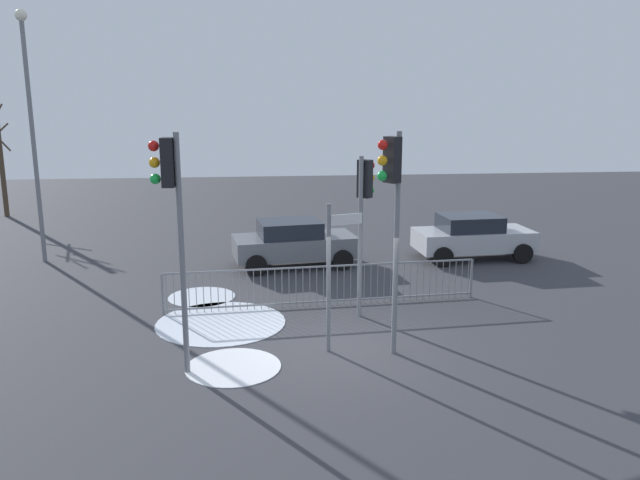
% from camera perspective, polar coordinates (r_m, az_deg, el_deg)
% --- Properties ---
extents(ground_plane, '(60.00, 60.00, 0.00)m').
position_cam_1_polar(ground_plane, '(13.98, 1.64, -9.53)').
color(ground_plane, '#38383D').
extents(traffic_light_rear_right, '(0.52, 0.41, 4.63)m').
position_cam_1_polar(traffic_light_rear_right, '(12.76, 6.47, 4.06)').
color(traffic_light_rear_right, slate).
rests_on(traffic_light_rear_right, ground).
extents(traffic_light_foreground_right, '(0.57, 0.34, 4.67)m').
position_cam_1_polar(traffic_light_foreground_right, '(12.11, -13.12, 3.46)').
color(traffic_light_foreground_right, slate).
rests_on(traffic_light_foreground_right, ground).
extents(traffic_light_foreground_left, '(0.46, 0.47, 3.93)m').
position_cam_1_polar(traffic_light_foreground_left, '(15.29, 3.97, 3.62)').
color(traffic_light_foreground_left, slate).
rests_on(traffic_light_foreground_left, ground).
extents(direction_sign_post, '(0.76, 0.27, 3.18)m').
position_cam_1_polar(direction_sign_post, '(13.22, 1.01, -2.71)').
color(direction_sign_post, slate).
rests_on(direction_sign_post, ground).
extents(pedestrian_guard_railing, '(8.09, 0.65, 1.07)m').
position_cam_1_polar(pedestrian_guard_railing, '(16.41, 0.33, -4.05)').
color(pedestrian_guard_railing, slate).
rests_on(pedestrian_guard_railing, ground).
extents(car_grey_near, '(4.00, 2.37, 1.47)m').
position_cam_1_polar(car_grey_near, '(20.21, -2.41, -0.21)').
color(car_grey_near, slate).
rests_on(car_grey_near, ground).
extents(car_silver_far, '(3.90, 2.13, 1.47)m').
position_cam_1_polar(car_silver_far, '(21.71, 13.44, 0.36)').
color(car_silver_far, '#B2B5BA').
rests_on(car_silver_far, ground).
extents(street_lamp, '(0.36, 0.36, 7.85)m').
position_cam_1_polar(street_lamp, '(22.16, -24.42, 10.13)').
color(street_lamp, slate).
rests_on(street_lamp, ground).
extents(bare_tree_left, '(1.36, 1.41, 5.68)m').
position_cam_1_polar(bare_tree_left, '(31.63, -26.70, 7.06)').
color(bare_tree_left, '#473828').
rests_on(bare_tree_left, ground).
extents(snow_patch_kerb, '(1.79, 1.79, 0.01)m').
position_cam_1_polar(snow_patch_kerb, '(17.56, -10.51, -5.01)').
color(snow_patch_kerb, silver).
rests_on(snow_patch_kerb, ground).
extents(snow_patch_island, '(3.09, 3.09, 0.01)m').
position_cam_1_polar(snow_patch_island, '(15.55, -8.85, -7.30)').
color(snow_patch_island, silver).
rests_on(snow_patch_island, ground).
extents(snow_patch_verge, '(1.91, 1.91, 0.01)m').
position_cam_1_polar(snow_patch_verge, '(13.13, -7.75, -11.16)').
color(snow_patch_verge, white).
rests_on(snow_patch_verge, ground).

